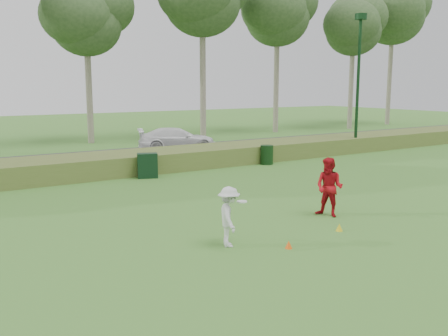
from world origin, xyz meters
TOP-DOWN VIEW (x-y plane):
  - ground at (0.00, 0.00)m, footprint 120.00×120.00m
  - reed_strip at (0.00, 12.00)m, footprint 80.00×3.00m
  - park_road at (0.00, 17.00)m, footprint 80.00×6.00m
  - lamp_post at (14.00, 11.00)m, footprint 0.70×0.70m
  - tree_4 at (2.00, 24.50)m, footprint 6.24×6.24m
  - tree_6 at (18.00, 23.80)m, footprint 7.02×7.02m
  - tree_7 at (26.00, 22.80)m, footprint 6.50×6.50m
  - tree_8 at (33.00, 24.20)m, footprint 8.06×8.06m
  - player_white at (-2.26, 0.25)m, footprint 1.00×1.15m
  - player_red at (2.00, 1.00)m, footprint 0.98×1.10m
  - cone_orange at (-1.09, -0.73)m, footprint 0.18×0.18m
  - cone_yellow at (1.10, -0.34)m, footprint 0.20×0.20m
  - utility_cabinet at (-0.10, 10.13)m, footprint 1.01×0.82m
  - trash_bin at (6.67, 10.28)m, footprint 0.84×0.84m
  - car_right at (5.14, 17.40)m, footprint 5.16×3.48m

SIDE VIEW (x-z plane):
  - ground at x=0.00m, z-range 0.00..0.00m
  - park_road at x=0.00m, z-range 0.00..0.06m
  - cone_orange at x=-1.09m, z-range 0.00..0.20m
  - cone_yellow at x=1.10m, z-range 0.00..0.22m
  - reed_strip at x=0.00m, z-range 0.00..0.90m
  - trash_bin at x=6.67m, z-range 0.00..0.99m
  - utility_cabinet at x=-0.10m, z-range 0.00..1.10m
  - car_right at x=5.14m, z-range 0.06..1.45m
  - player_white at x=-2.26m, z-range 0.00..1.56m
  - player_red at x=2.00m, z-range 0.00..1.86m
  - lamp_post at x=14.00m, z-range 1.51..9.68m
  - tree_4 at x=2.00m, z-range 2.84..14.34m
  - tree_7 at x=26.00m, z-range 3.09..15.59m
  - tree_6 at x=18.00m, z-range 3.35..16.85m
  - tree_8 at x=33.00m, z-range 3.73..18.73m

